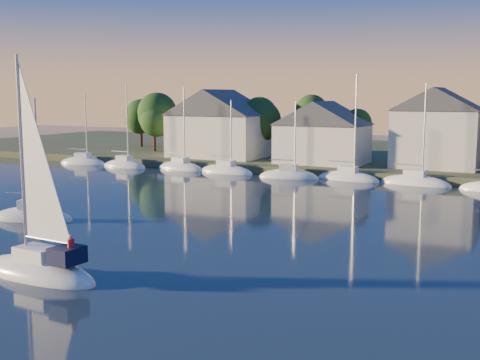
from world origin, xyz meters
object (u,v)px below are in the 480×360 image
Objects in this scene: clubhouse_east at (437,127)px; hero_sailboat at (39,267)px; clubhouse_centre at (323,131)px; drifting_sailboat_left at (32,219)px; clubhouse_west at (219,123)px.

hero_sailboat is (-12.38, -53.30, -5.44)m from clubhouse_east.
clubhouse_centre is 42.03m from drifting_sailboat_left.
hero_sailboat is (1.62, -51.30, -4.57)m from clubhouse_centre.
hero_sailboat reaches higher than clubhouse_centre.
hero_sailboat is at bearing -71.38° from clubhouse_west.
clubhouse_west is 1.18× the size of clubhouse_centre.
clubhouse_east is 0.80× the size of hero_sailboat.
clubhouse_centre is (16.00, -1.00, -0.80)m from clubhouse_west.
drifting_sailboat_left reaches higher than clubhouse_centre.
hero_sailboat is at bearing -88.19° from clubhouse_centre.
hero_sailboat is at bearing -103.07° from clubhouse_east.
drifting_sailboat_left is at bearing -81.84° from clubhouse_west.
clubhouse_centre is at bearing -171.87° from clubhouse_east.
clubhouse_west is 1.04× the size of hero_sailboat.
clubhouse_west is 55.45m from hero_sailboat.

